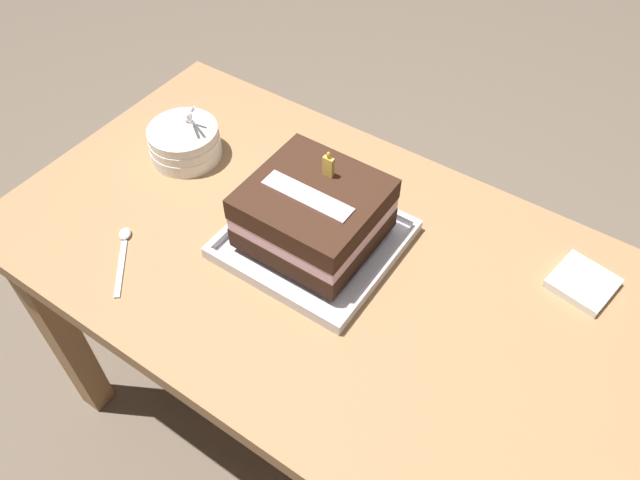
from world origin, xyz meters
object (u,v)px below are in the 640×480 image
at_px(foil_tray, 314,241).
at_px(birthday_cake, 314,213).
at_px(serving_spoon_near_tray, 123,246).
at_px(napkin_pile, 583,283).
at_px(bowl_stack, 185,142).

relative_size(foil_tray, birthday_cake, 1.34).
bearing_deg(foil_tray, serving_spoon_near_tray, -144.10).
height_order(foil_tray, serving_spoon_near_tray, foil_tray).
relative_size(birthday_cake, napkin_pile, 1.92).
distance_m(foil_tray, bowl_stack, 0.35).
distance_m(bowl_stack, napkin_pile, 0.79).
xyz_separation_m(birthday_cake, serving_spoon_near_tray, (-0.27, -0.20, -0.07)).
relative_size(foil_tray, bowl_stack, 2.00).
relative_size(serving_spoon_near_tray, napkin_pile, 1.15).
xyz_separation_m(foil_tray, birthday_cake, (-0.00, 0.00, 0.07)).
bearing_deg(foil_tray, birthday_cake, 90.00).
xyz_separation_m(foil_tray, napkin_pile, (0.43, 0.18, 0.00)).
relative_size(birthday_cake, bowl_stack, 1.49).
bearing_deg(birthday_cake, serving_spoon_near_tray, -144.10).
distance_m(serving_spoon_near_tray, napkin_pile, 0.80).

